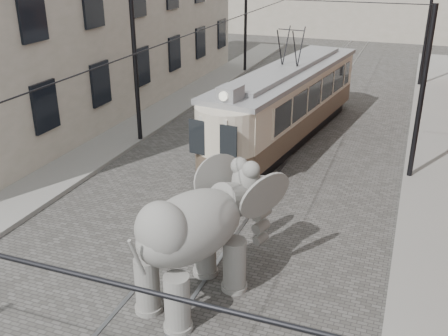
% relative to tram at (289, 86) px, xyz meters
% --- Properties ---
extents(ground, '(120.00, 120.00, 0.00)m').
position_rel_tram_xyz_m(ground, '(-0.07, -8.57, -2.31)').
color(ground, '#484642').
extents(tram_rails, '(1.54, 80.00, 0.02)m').
position_rel_tram_xyz_m(tram_rails, '(-0.07, -8.57, -2.30)').
color(tram_rails, slate).
rests_on(tram_rails, ground).
extents(sidewalk_right, '(2.00, 60.00, 0.15)m').
position_rel_tram_xyz_m(sidewalk_right, '(5.93, -8.57, -2.24)').
color(sidewalk_right, slate).
rests_on(sidewalk_right, ground).
extents(sidewalk_left, '(2.00, 60.00, 0.15)m').
position_rel_tram_xyz_m(sidewalk_left, '(-6.57, -8.57, -2.24)').
color(sidewalk_left, slate).
rests_on(sidewalk_left, ground).
extents(stucco_building, '(7.00, 24.00, 10.00)m').
position_rel_tram_xyz_m(stucco_building, '(-11.07, 1.43, 2.69)').
color(stucco_building, gray).
rests_on(stucco_building, ground).
extents(catenary, '(11.00, 30.20, 6.00)m').
position_rel_tram_xyz_m(catenary, '(-0.27, -3.57, 0.69)').
color(catenary, black).
rests_on(catenary, ground).
extents(tram, '(4.00, 11.87, 4.62)m').
position_rel_tram_xyz_m(tram, '(0.00, 0.00, 0.00)').
color(tram, beige).
rests_on(tram, ground).
extents(elephant, '(4.23, 5.51, 2.98)m').
position_rel_tram_xyz_m(elephant, '(0.66, -11.48, -0.82)').
color(elephant, slate).
rests_on(elephant, ground).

